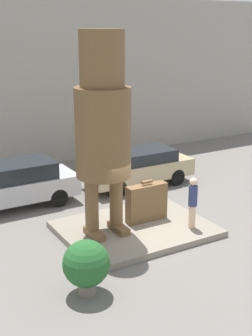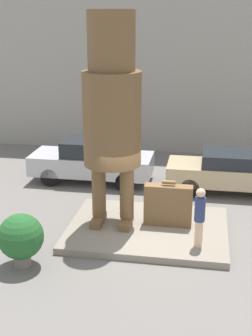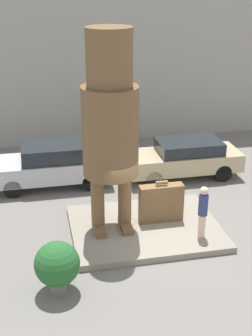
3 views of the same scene
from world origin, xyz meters
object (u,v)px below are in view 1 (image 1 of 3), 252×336
object	(u,v)px
tourist	(193,201)
parked_car_silver	(14,184)
giant_suitcase	(147,202)
parked_car_tan	(140,166)
statue_figure	(103,120)
planter_pot	(86,264)

from	to	relation	value
tourist	parked_car_silver	size ratio (longest dim) A/B	0.36
giant_suitcase	tourist	distance (m)	1.57
parked_car_tan	statue_figure	bearing A→B (deg)	45.98
tourist	parked_car_silver	xyz separation A→B (m)	(-4.15, 5.10, -0.24)
giant_suitcase	parked_car_tan	bearing A→B (deg)	61.23
giant_suitcase	tourist	world-z (taller)	tourist
tourist	parked_car_silver	bearing A→B (deg)	129.16
tourist	planter_pot	world-z (taller)	tourist
tourist	parked_car_tan	world-z (taller)	tourist
giant_suitcase	planter_pot	world-z (taller)	giant_suitcase
planter_pot	statue_figure	bearing A→B (deg)	54.23
giant_suitcase	parked_car_tan	world-z (taller)	giant_suitcase
tourist	planter_pot	distance (m)	4.68
giant_suitcase	planter_pot	size ratio (longest dim) A/B	0.99
giant_suitcase	parked_car_silver	distance (m)	5.03
parked_car_silver	statue_figure	bearing A→B (deg)	111.50
tourist	planter_pot	bearing A→B (deg)	-161.44
parked_car_tan	planter_pot	distance (m)	8.36
statue_figure	planter_pot	bearing A→B (deg)	-125.77
parked_car_silver	planter_pot	world-z (taller)	parked_car_silver
statue_figure	parked_car_tan	xyz separation A→B (m)	(3.62, 3.74, -2.96)
parked_car_silver	giant_suitcase	bearing A→B (deg)	129.73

